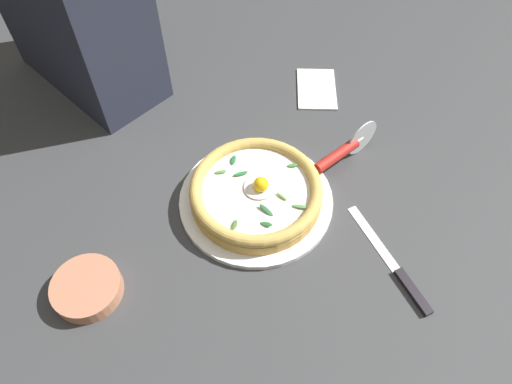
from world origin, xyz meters
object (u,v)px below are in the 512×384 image
Objects in this scene: pizza at (256,191)px; pizza_cutter at (344,150)px; side_bowl at (88,289)px; table_knife at (400,273)px; folded_napkin at (317,88)px.

pizza_cutter is (0.20, -0.04, 0.01)m from pizza.
side_bowl is 0.55m from pizza_cutter.
folded_napkin is at bearing 62.82° from table_knife.
pizza is at bearing 108.19° from table_knife.
pizza_cutter is at bearing -11.18° from pizza.
pizza reaches higher than table_knife.
side_bowl is 0.67m from folded_napkin.
pizza_cutter is 0.23m from folded_napkin.
table_knife is at bearing -113.51° from pizza_cutter.
table_knife is (0.44, -0.32, -0.01)m from side_bowl.
folded_napkin is (0.32, 0.16, -0.03)m from pizza.
table_knife is at bearing -117.18° from folded_napkin.
pizza is 0.36m from folded_napkin.
side_bowl is at bearing 143.79° from table_knife.
side_bowl is (-0.34, 0.04, -0.02)m from pizza.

